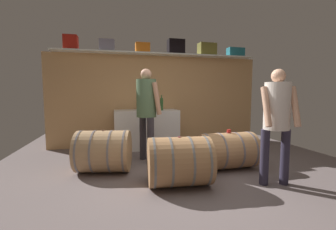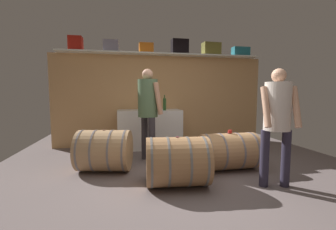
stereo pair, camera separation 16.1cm
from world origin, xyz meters
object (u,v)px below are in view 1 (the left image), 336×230
(wine_barrel_near, at_px, (227,151))
(toolcase_red, at_px, (71,43))
(wine_glass, at_px, (147,106))
(visitor_tasting, at_px, (277,115))
(work_cabinet, at_px, (146,129))
(toolcase_olive, at_px, (207,49))
(wine_barrel_far, at_px, (179,161))
(toolcase_orange, at_px, (143,48))
(wine_bottle_clear, at_px, (142,104))
(toolcase_teal, at_px, (236,52))
(tasting_cup, at_px, (229,131))
(wine_barrel_flank, at_px, (104,151))
(winemaker_pouring, at_px, (147,105))
(wine_bottle_green, at_px, (162,104))
(toolcase_black, at_px, (176,47))
(toolcase_grey, at_px, (107,46))

(wine_barrel_near, bearing_deg, toolcase_red, 143.20)
(wine_glass, distance_m, visitor_tasting, 2.80)
(toolcase_red, height_order, work_cabinet, toolcase_red)
(toolcase_olive, xyz_separation_m, wine_glass, (-1.53, -0.27, -1.35))
(wine_glass, bearing_deg, wine_barrel_far, -86.74)
(toolcase_red, xyz_separation_m, toolcase_orange, (1.52, 0.00, -0.04))
(toolcase_orange, height_order, toolcase_olive, toolcase_olive)
(work_cabinet, relative_size, wine_bottle_clear, 4.54)
(toolcase_orange, relative_size, wine_bottle_clear, 1.02)
(toolcase_red, distance_m, toolcase_teal, 3.87)
(tasting_cup, bearing_deg, wine_barrel_near, 180.00)
(toolcase_orange, relative_size, wine_barrel_far, 0.36)
(wine_barrel_flank, relative_size, winemaker_pouring, 0.55)
(toolcase_olive, distance_m, wine_barrel_near, 2.83)
(tasting_cup, bearing_deg, wine_bottle_green, 118.13)
(wine_bottle_clear, bearing_deg, visitor_tasting, -60.23)
(wine_glass, bearing_deg, visitor_tasting, -60.15)
(toolcase_black, xyz_separation_m, wine_bottle_clear, (-0.83, -0.11, -1.32))
(toolcase_grey, bearing_deg, wine_glass, -17.21)
(winemaker_pouring, bearing_deg, toolcase_grey, -169.80)
(toolcase_olive, relative_size, toolcase_teal, 1.01)
(toolcase_red, xyz_separation_m, wine_barrel_flank, (0.68, -1.63, -1.98))
(toolcase_grey, relative_size, wine_barrel_near, 0.35)
(wine_bottle_clear, bearing_deg, toolcase_orange, 67.92)
(wine_barrel_far, distance_m, visitor_tasting, 1.44)
(toolcase_olive, xyz_separation_m, wine_barrel_flank, (-2.42, -1.63, -1.98))
(toolcase_orange, height_order, wine_barrel_far, toolcase_orange)
(toolcase_orange, height_order, toolcase_black, toolcase_black)
(toolcase_black, height_order, wine_bottle_green, toolcase_black)
(toolcase_grey, relative_size, winemaker_pouring, 0.19)
(toolcase_orange, xyz_separation_m, toolcase_olive, (1.58, 0.00, 0.04))
(toolcase_black, relative_size, toolcase_olive, 0.91)
(wine_barrel_flank, bearing_deg, wine_glass, 68.35)
(toolcase_teal, relative_size, wine_barrel_far, 0.47)
(toolcase_black, relative_size, tasting_cup, 5.87)
(wine_bottle_clear, bearing_deg, wine_glass, -61.48)
(wine_bottle_green, distance_m, wine_barrel_near, 1.85)
(toolcase_olive, relative_size, wine_barrel_far, 0.48)
(toolcase_red, bearing_deg, toolcase_black, 1.08)
(wine_glass, bearing_deg, toolcase_orange, 99.12)
(toolcase_olive, bearing_deg, wine_bottle_green, -164.56)
(wine_barrel_far, bearing_deg, work_cabinet, 98.34)
(toolcase_orange, relative_size, toolcase_olive, 0.75)
(work_cabinet, xyz_separation_m, wine_barrel_near, (1.09, -1.72, -0.13))
(toolcase_teal, distance_m, wine_barrel_flank, 4.07)
(wine_barrel_near, distance_m, wine_barrel_flank, 2.00)
(wine_bottle_green, distance_m, visitor_tasting, 2.53)
(wine_bottle_clear, relative_size, tasting_cup, 4.76)
(work_cabinet, height_order, tasting_cup, work_cabinet)
(wine_bottle_green, bearing_deg, toolcase_olive, 19.10)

